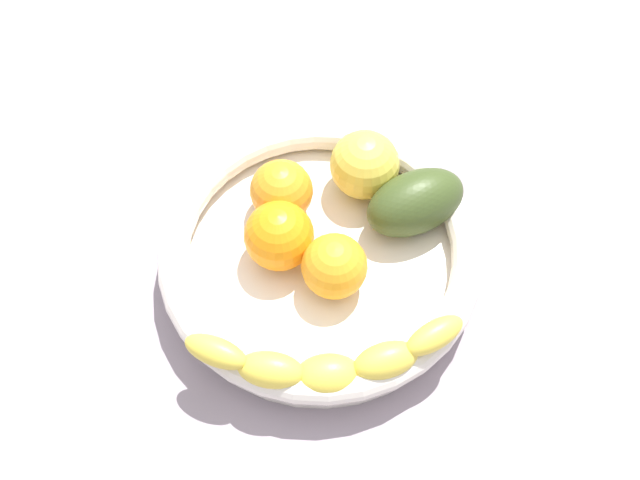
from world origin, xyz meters
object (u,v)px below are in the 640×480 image
orange_mid_left (338,265)px  orange_mid_right (281,191)px  fruit_bowl (320,255)px  avocado_dark (415,203)px  banana_draped_left (327,363)px  orange_front (279,236)px  apple_yellow (365,165)px

orange_mid_left → orange_mid_right: size_ratio=0.99×
fruit_bowl → avocado_dark: size_ratio=3.04×
orange_mid_right → avocado_dark: 12.57cm
banana_draped_left → orange_mid_left: 9.20cm
orange_front → orange_mid_right: 5.14cm
banana_draped_left → avocado_dark: 17.88cm
fruit_bowl → orange_mid_right: bearing=-171.6°
fruit_bowl → orange_mid_right: size_ratio=4.98×
fruit_bowl → avocado_dark: bearing=89.9°
fruit_bowl → avocado_dark: avocado_dark is taller
fruit_bowl → apple_yellow: (-5.65, 7.36, 3.01)cm
fruit_bowl → orange_mid_left: bearing=7.1°
banana_draped_left → avocado_dark: size_ratio=2.31×
orange_mid_right → banana_draped_left: bearing=-11.4°
banana_draped_left → fruit_bowl: bearing=157.7°
avocado_dark → apple_yellow: 6.19cm
orange_mid_left → avocado_dark: bearing=107.4°
orange_mid_right → apple_yellow: bearing=84.4°
avocado_dark → banana_draped_left: bearing=-52.8°
orange_front → fruit_bowl: bearing=60.0°
orange_mid_left → apple_yellow: 11.11cm
orange_front → banana_draped_left: bearing=-5.6°
fruit_bowl → orange_mid_right: orange_mid_right is taller
banana_draped_left → orange_front: size_ratio=3.52×
banana_draped_left → avocado_dark: (-10.80, 14.25, 0.24)cm
banana_draped_left → apple_yellow: size_ratio=3.38×
orange_mid_right → apple_yellow: 8.36cm
banana_draped_left → avocado_dark: bearing=127.2°
orange_mid_right → avocado_dark: size_ratio=0.61×
orange_front → avocado_dark: (1.86, 13.01, -0.29)cm
fruit_bowl → banana_draped_left: bearing=-22.3°
orange_mid_left → banana_draped_left: bearing=-31.5°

